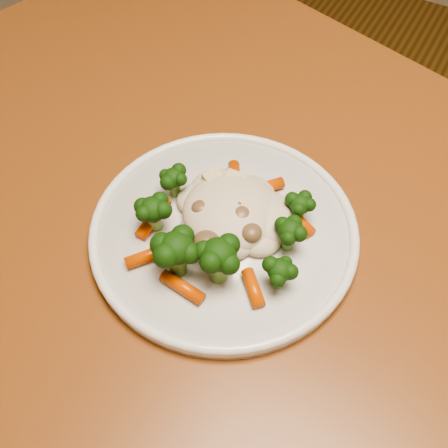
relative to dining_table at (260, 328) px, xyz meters
name	(u,v)px	position (x,y,z in m)	size (l,w,h in m)	color
dining_table	(260,328)	(0.00, 0.00, 0.00)	(1.27, 1.01, 0.75)	brown
plate	(224,233)	(-0.06, 0.02, 0.11)	(0.26, 0.26, 0.01)	white
meal	(223,223)	(-0.05, 0.01, 0.14)	(0.17, 0.17, 0.05)	beige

